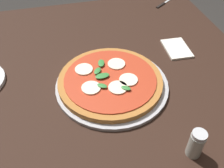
% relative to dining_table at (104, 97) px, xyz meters
% --- Properties ---
extents(dining_table, '(1.15, 1.12, 0.76)m').
position_rel_dining_table_xyz_m(dining_table, '(0.00, 0.00, 0.00)').
color(dining_table, black).
rests_on(dining_table, ground_plane).
extents(serving_tray, '(0.37, 0.37, 0.01)m').
position_rel_dining_table_xyz_m(serving_tray, '(0.06, 0.02, 0.11)').
color(serving_tray, '#B2B2B7').
rests_on(serving_tray, dining_table).
extents(pizza, '(0.34, 0.34, 0.03)m').
position_rel_dining_table_xyz_m(pizza, '(0.05, 0.01, 0.13)').
color(pizza, '#B27033').
rests_on(pizza, serving_tray).
extents(napkin, '(0.13, 0.10, 0.01)m').
position_rel_dining_table_xyz_m(napkin, '(-0.08, 0.32, 0.11)').
color(napkin, white).
rests_on(napkin, dining_table).
extents(knife, '(0.11, 0.15, 0.01)m').
position_rel_dining_table_xyz_m(knife, '(-0.46, 0.42, 0.11)').
color(knife, black).
rests_on(knife, dining_table).
extents(pepper_shaker, '(0.04, 0.04, 0.09)m').
position_rel_dining_table_xyz_m(pepper_shaker, '(0.35, 0.16, 0.15)').
color(pepper_shaker, '#B2B7AD').
rests_on(pepper_shaker, dining_table).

